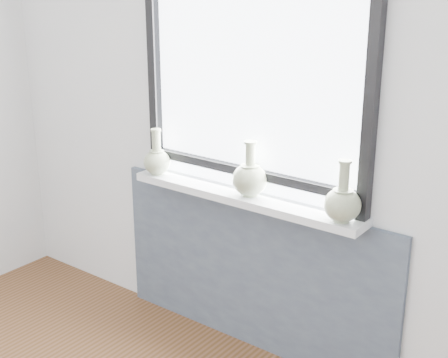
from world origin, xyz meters
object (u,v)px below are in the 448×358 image
Objects in this scene: windowsill at (243,197)px; vase_c at (342,202)px; vase_b at (250,178)px; vase_a at (157,160)px.

windowsill is 0.57m from vase_c.
vase_a is at bearing -177.35° from vase_b.
vase_c is (0.52, -0.03, -0.00)m from vase_b.
vase_a reaches higher than windowsill.
windowsill is at bearing 176.98° from vase_c.
vase_b is at bearing 2.65° from vase_a.
vase_b reaches higher than windowsill.
vase_b is at bearing -0.35° from windowsill.
vase_c is at bearing -3.22° from vase_b.
windowsill is 0.57m from vase_a.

